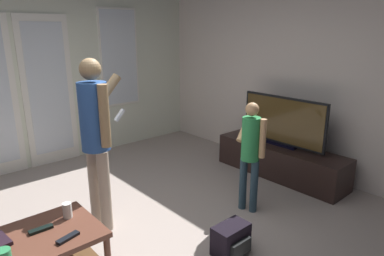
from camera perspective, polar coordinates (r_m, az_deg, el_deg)
name	(u,v)px	position (r m, az deg, el deg)	size (l,w,h in m)	color
ground_plane	(128,249)	(3.28, -10.73, -19.30)	(5.56, 5.19, 0.02)	#A19289
wall_back_with_doors	(24,78)	(5.12, -26.28, 7.59)	(5.56, 0.09, 2.59)	silver
wall_right_plain	(305,77)	(4.73, 18.42, 8.05)	(0.06, 5.19, 2.56)	silver
tv_stand	(280,161)	(4.68, 14.58, -5.35)	(0.48, 1.76, 0.42)	black
flat_screen_tv	(283,122)	(4.51, 15.00, 1.06)	(0.08, 1.19, 0.65)	black
person_adult	(96,130)	(3.25, -15.75, -0.40)	(0.57, 0.48, 1.64)	tan
person_child	(251,147)	(3.56, 9.80, -3.23)	(0.41, 0.39, 1.18)	#283F4E
backpack	(231,240)	(3.11, 6.63, -18.09)	(0.32, 0.23, 0.27)	black
cup_by_laptop	(67,210)	(2.91, -20.18, -12.83)	(0.07, 0.07, 0.12)	white
tv_remote_black	(68,238)	(2.67, -20.07, -16.88)	(0.17, 0.05, 0.02)	black
dvd_remote_slim	(41,229)	(2.84, -24.01, -15.26)	(0.17, 0.05, 0.02)	black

